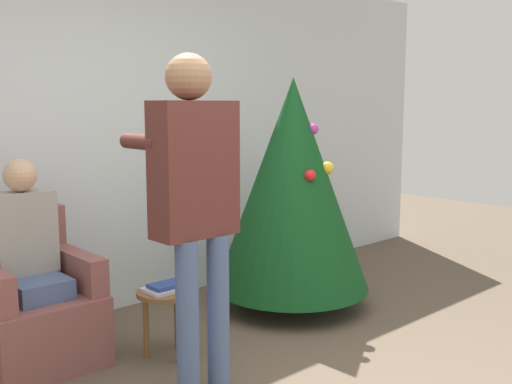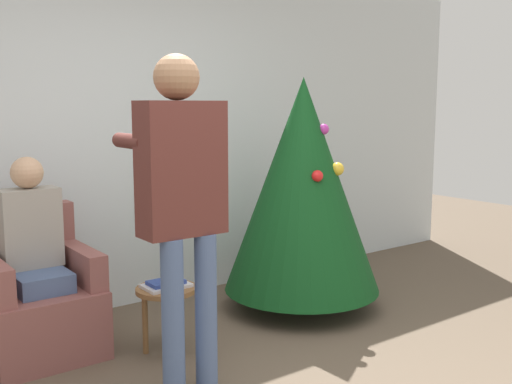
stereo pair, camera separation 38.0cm
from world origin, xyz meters
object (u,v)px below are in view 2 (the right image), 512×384
object	(u,v)px
side_stool	(166,298)
christmas_tree	(302,185)
armchair	(37,302)
person_seated	(35,248)
person_standing	(182,192)

from	to	relation	value
side_stool	christmas_tree	bearing A→B (deg)	6.03
christmas_tree	armchair	world-z (taller)	christmas_tree
christmas_tree	side_stool	size ratio (longest dim) A/B	4.13
person_seated	side_stool	distance (m)	0.88
christmas_tree	side_stool	world-z (taller)	christmas_tree
person_standing	person_seated	bearing A→B (deg)	114.48
armchair	side_stool	world-z (taller)	armchair
christmas_tree	side_stool	xyz separation A→B (m)	(-1.25, -0.13, -0.60)
person_standing	side_stool	xyz separation A→B (m)	(0.18, 0.54, -0.75)
armchair	side_stool	size ratio (longest dim) A/B	2.12
armchair	person_standing	distance (m)	1.40
christmas_tree	person_standing	distance (m)	1.58
side_stool	person_seated	bearing A→B (deg)	142.55
armchair	side_stool	bearing A→B (deg)	-38.76
person_seated	armchair	bearing A→B (deg)	90.00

